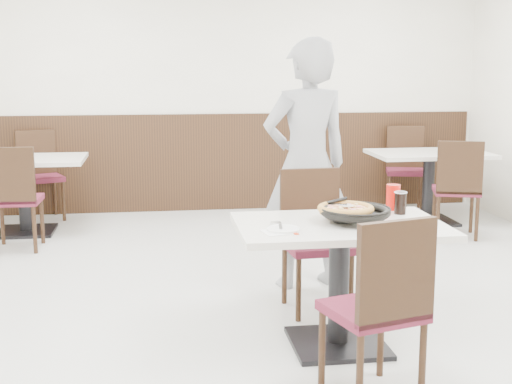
{
  "coord_description": "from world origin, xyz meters",
  "views": [
    {
      "loc": [
        -0.73,
        -4.56,
        1.66
      ],
      "look_at": [
        -0.12,
        -0.3,
        0.88
      ],
      "focal_mm": 50.0,
      "sensor_mm": 36.0,
      "label": 1
    }
  ],
  "objects": [
    {
      "name": "floor",
      "position": [
        0.0,
        0.0,
        0.0
      ],
      "size": [
        7.0,
        7.0,
        0.0
      ],
      "primitive_type": "plane",
      "color": "beige",
      "rests_on": "ground"
    },
    {
      "name": "wall_back",
      "position": [
        0.0,
        3.5,
        1.4
      ],
      "size": [
        6.0,
        0.04,
        2.8
      ],
      "primitive_type": "cube",
      "color": "white",
      "rests_on": "floor"
    },
    {
      "name": "wainscot_back",
      "position": [
        0.0,
        3.48,
        0.55
      ],
      "size": [
        5.9,
        0.03,
        1.1
      ],
      "primitive_type": "cube",
      "color": "black",
      "rests_on": "floor"
    },
    {
      "name": "main_table",
      "position": [
        0.33,
        -0.64,
        0.38
      ],
      "size": [
        1.25,
        0.88,
        0.75
      ],
      "primitive_type": null,
      "rotation": [
        0.0,
        0.0,
        0.07
      ],
      "color": "silver",
      "rests_on": "floor"
    },
    {
      "name": "chair_near",
      "position": [
        0.32,
        -1.3,
        0.47
      ],
      "size": [
        0.52,
        0.52,
        0.95
      ],
      "primitive_type": null,
      "rotation": [
        0.0,
        0.0,
        0.28
      ],
      "color": "black",
      "rests_on": "floor"
    },
    {
      "name": "chair_far",
      "position": [
        0.34,
        -0.01,
        0.47
      ],
      "size": [
        0.45,
        0.45,
        0.95
      ],
      "primitive_type": null,
      "rotation": [
        0.0,
        0.0,
        3.22
      ],
      "color": "black",
      "rests_on": "floor"
    },
    {
      "name": "trivet",
      "position": [
        0.35,
        -0.61,
        0.77
      ],
      "size": [
        0.13,
        0.13,
        0.04
      ],
      "primitive_type": "cylinder",
      "rotation": [
        0.0,
        0.0,
        0.07
      ],
      "color": "black",
      "rests_on": "main_table"
    },
    {
      "name": "pizza_pan",
      "position": [
        0.41,
        -0.65,
        0.79
      ],
      "size": [
        0.39,
        0.39,
        0.01
      ],
      "primitive_type": "cylinder",
      "rotation": [
        0.0,
        0.0,
        0.07
      ],
      "color": "black",
      "rests_on": "trivet"
    },
    {
      "name": "pizza",
      "position": [
        0.37,
        -0.61,
        0.81
      ],
      "size": [
        0.33,
        0.33,
        0.02
      ],
      "primitive_type": "cylinder",
      "rotation": [
        0.0,
        0.0,
        0.07
      ],
      "color": "gold",
      "rests_on": "pizza_pan"
    },
    {
      "name": "pizza_server",
      "position": [
        0.37,
        -0.59,
        0.84
      ],
      "size": [
        0.09,
        0.1,
        0.0
      ],
      "primitive_type": "cube",
      "rotation": [
        0.0,
        0.0,
        0.25
      ],
      "color": "silver",
      "rests_on": "pizza"
    },
    {
      "name": "napkin",
      "position": [
        -0.07,
        -0.82,
        0.75
      ],
      "size": [
        0.19,
        0.19,
        0.0
      ],
      "primitive_type": "cube",
      "rotation": [
        0.0,
        0.0,
        0.21
      ],
      "color": "white",
      "rests_on": "main_table"
    },
    {
      "name": "side_plate",
      "position": [
        -0.04,
        -0.79,
        0.76
      ],
      "size": [
        0.2,
        0.2,
        0.01
      ],
      "primitive_type": "cylinder",
      "rotation": [
        0.0,
        0.0,
        0.07
      ],
      "color": "white",
      "rests_on": "napkin"
    },
    {
      "name": "fork",
      "position": [
        -0.04,
        -0.74,
        0.77
      ],
      "size": [
        0.04,
        0.18,
        0.0
      ],
      "primitive_type": "cube",
      "rotation": [
        0.0,
        0.0,
        -0.14
      ],
      "color": "silver",
      "rests_on": "side_plate"
    },
    {
      "name": "cola_glass",
      "position": [
        0.75,
        -0.45,
        0.81
      ],
      "size": [
        0.08,
        0.08,
        0.13
      ],
      "primitive_type": "cylinder",
      "rotation": [
        0.0,
        0.0,
        0.07
      ],
      "color": "black",
      "rests_on": "main_table"
    },
    {
      "name": "red_cup",
      "position": [
        0.75,
        -0.32,
        0.83
      ],
      "size": [
        0.09,
        0.09,
        0.16
      ],
      "primitive_type": "cylinder",
      "rotation": [
        0.0,
        0.0,
        0.07
      ],
      "color": "red",
      "rests_on": "main_table"
    },
    {
      "name": "diner_person",
      "position": [
        0.38,
        0.56,
        0.92
      ],
      "size": [
        0.75,
        0.57,
        1.85
      ],
      "primitive_type": "imported",
      "rotation": [
        0.0,
        0.0,
        3.35
      ],
      "color": "#9FA0A4",
      "rests_on": "floor"
    },
    {
      "name": "bg_table_left",
      "position": [
        -2.02,
        2.6,
        0.38
      ],
      "size": [
        1.26,
        0.9,
        0.75
      ],
      "primitive_type": null,
      "rotation": [
        0.0,
        0.0,
        -0.09
      ],
      "color": "silver",
      "rests_on": "floor"
    },
    {
      "name": "bg_chair_left_near",
      "position": [
        -1.97,
        1.97,
        0.47
      ],
      "size": [
        0.43,
        0.43,
        0.95
      ],
      "primitive_type": null,
      "rotation": [
        0.0,
        0.0,
        -0.03
      ],
      "color": "black",
      "rests_on": "floor"
    },
    {
      "name": "bg_chair_left_far",
      "position": [
        -1.94,
        3.21,
        0.47
      ],
      "size": [
        0.54,
        0.54,
        0.95
      ],
      "primitive_type": null,
      "rotation": [
        0.0,
        0.0,
        3.52
      ],
      "color": "black",
      "rests_on": "floor"
    },
    {
      "name": "bg_table_right",
      "position": [
        2.11,
        2.49,
        0.38
      ],
      "size": [
        1.28,
        0.93,
        0.75
      ],
      "primitive_type": null,
      "rotation": [
        0.0,
        0.0,
        -0.11
      ],
      "color": "silver",
      "rests_on": "floor"
    },
    {
      "name": "bg_chair_right_near",
      "position": [
        2.14,
        1.86,
        0.47
      ],
      "size": [
        0.52,
        0.52,
        0.95
      ],
      "primitive_type": null,
      "rotation": [
        0.0,
        0.0,
        -0.29
      ],
      "color": "black",
      "rests_on": "floor"
    },
    {
      "name": "bg_chair_right_far",
      "position": [
        2.09,
        3.12,
        0.47
      ],
      "size": [
        0.52,
        0.52,
        0.95
      ],
      "primitive_type": null,
      "rotation": [
        0.0,
        0.0,
        2.87
      ],
      "color": "black",
      "rests_on": "floor"
    }
  ]
}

